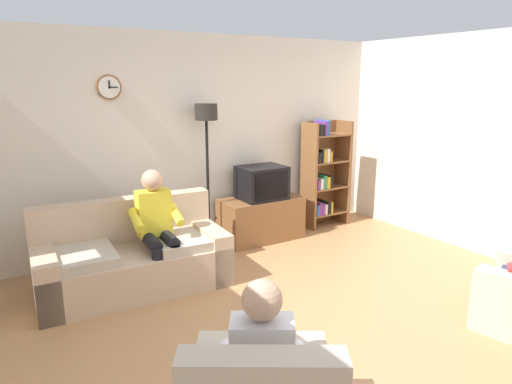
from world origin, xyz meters
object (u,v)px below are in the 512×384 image
at_px(couch, 133,259).
at_px(tv, 262,183).
at_px(person_on_couch, 157,223).
at_px(person_in_left_armchair, 262,359).
at_px(floor_lamp, 207,136).
at_px(tv_stand, 261,219).
at_px(bookshelf, 322,174).

distance_m(couch, tv, 2.09).
bearing_deg(couch, person_on_couch, -24.25).
bearing_deg(person_in_left_armchair, person_on_couch, 83.65).
bearing_deg(person_on_couch, floor_lamp, 39.45).
relative_size(tv_stand, tv, 1.83).
bearing_deg(couch, tv_stand, 16.82).
height_order(bookshelf, floor_lamp, floor_lamp).
bearing_deg(tv, floor_lamp, 170.46).
bearing_deg(tv, bookshelf, 4.81).
distance_m(floor_lamp, person_in_left_armchair, 3.58).
bearing_deg(tv, person_in_left_armchair, -122.31).
height_order(couch, tv, tv).
bearing_deg(person_in_left_armchair, couch, 89.35).
bearing_deg(person_on_couch, couch, 155.75).
relative_size(couch, floor_lamp, 1.05).
height_order(floor_lamp, person_in_left_armchair, floor_lamp).
bearing_deg(person_on_couch, person_in_left_armchair, -96.35).
bearing_deg(tv_stand, tv, -90.00).
height_order(tv_stand, tv, tv).
bearing_deg(couch, tv, 16.17).
height_order(tv, bookshelf, bookshelf).
bearing_deg(floor_lamp, person_on_couch, -140.55).
xyz_separation_m(bookshelf, floor_lamp, (-1.85, 0.03, 0.66)).
distance_m(tv_stand, person_on_couch, 1.89).
xyz_separation_m(tv_stand, tv, (0.00, -0.02, 0.51)).
distance_m(couch, floor_lamp, 1.80).
bearing_deg(couch, person_in_left_armchair, -90.65).
relative_size(couch, person_in_left_armchair, 1.74).
distance_m(bookshelf, person_in_left_armchair, 4.47).
relative_size(tv_stand, bookshelf, 0.70).
height_order(couch, floor_lamp, floor_lamp).
distance_m(tv_stand, person_in_left_armchair, 3.73).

